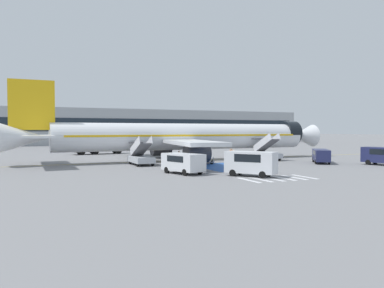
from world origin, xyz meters
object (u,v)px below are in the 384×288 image
fuel_tanker (98,144)px  ground_crew_0 (234,155)px  baggage_cart (204,162)px  terminal_building (152,127)px  ground_crew_1 (231,154)px  service_van_3 (251,162)px  ground_crew_2 (179,156)px  service_van_2 (321,155)px  service_van_1 (183,162)px  boarding_stairs_aft (141,157)px  boarding_stairs_forward (266,153)px  airliner (185,137)px

fuel_tanker → ground_crew_0: size_ratio=5.44×
baggage_cart → terminal_building: 73.64m
ground_crew_1 → terminal_building: bearing=53.0°
service_van_3 → baggage_cart: size_ratio=1.61×
baggage_cart → ground_crew_1: size_ratio=1.63×
baggage_cart → ground_crew_2: ground_crew_2 is taller
ground_crew_2 → fuel_tanker: bearing=-174.9°
fuel_tanker → ground_crew_1: 27.64m
service_van_2 → ground_crew_0: 11.37m
service_van_1 → terminal_building: (21.88, 80.88, 4.12)m
ground_crew_1 → ground_crew_2: ground_crew_1 is taller
boarding_stairs_aft → ground_crew_1: bearing=-2.0°
boarding_stairs_aft → baggage_cart: bearing=-11.8°
baggage_cart → ground_crew_2: 3.73m
boarding_stairs_forward → service_van_3: size_ratio=1.09×
ground_crew_2 → ground_crew_1: bearing=64.8°
service_van_2 → baggage_cart: 15.38m
boarding_stairs_aft → fuel_tanker: 23.69m
service_van_3 → ground_crew_1: bearing=30.4°
airliner → service_van_1: size_ratio=9.56×
airliner → ground_crew_1: size_ratio=25.54×
fuel_tanker → service_van_3: bearing=4.8°
boarding_stairs_aft → fuel_tanker: boarding_stairs_aft is taller
fuel_tanker → service_van_1: (2.61, -34.20, -0.56)m
boarding_stairs_aft → service_van_2: boarding_stairs_aft is taller
service_van_3 → terminal_building: bearing=42.2°
boarding_stairs_forward → service_van_2: 7.93m
airliner → service_van_3: airliner is taller
airliner → boarding_stairs_forward: size_ratio=8.94×
service_van_2 → ground_crew_0: (-10.20, 5.01, -0.09)m
airliner → boarding_stairs_aft: airliner is taller
boarding_stairs_forward → ground_crew_0: (-6.52, -2.01, 0.03)m
boarding_stairs_aft → ground_crew_1: 12.57m
baggage_cart → service_van_1: bearing=174.4°
service_van_3 → ground_crew_0: bearing=29.9°
boarding_stairs_aft → service_van_1: boarding_stairs_aft is taller
boarding_stairs_forward → service_van_2: bearing=-63.2°
baggage_cart → terminal_building: size_ratio=0.03×
ground_crew_0 → airliner: bearing=158.0°
fuel_tanker → service_van_1: size_ratio=1.93×
airliner → ground_crew_2: bearing=-34.5°
fuel_tanker → ground_crew_0: bearing=21.4°
airliner → service_van_2: (14.61, -11.27, -2.26)m
airliner → service_van_3: (-1.35, -19.50, -1.97)m
boarding_stairs_forward → service_van_2: (3.68, -7.02, 0.11)m
service_van_1 → service_van_2: size_ratio=0.95×
boarding_stairs_forward → service_van_1: bearing=-148.8°
service_van_1 → fuel_tanker: bearing=-103.7°
service_van_1 → service_van_3: size_ratio=1.02×
service_van_3 → ground_crew_2: service_van_3 is taller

